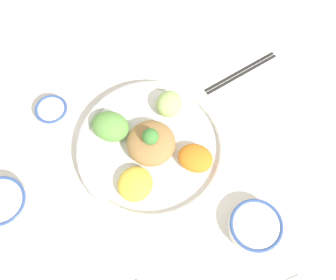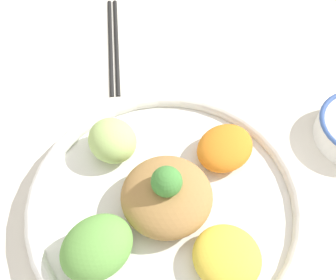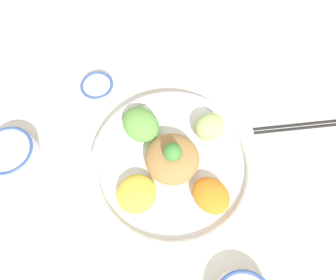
{
  "view_description": "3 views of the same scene",
  "coord_description": "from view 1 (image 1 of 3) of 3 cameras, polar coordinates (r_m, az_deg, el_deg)",
  "views": [
    {
      "loc": [
        -0.12,
        0.33,
        0.9
      ],
      "look_at": [
        -0.04,
        -0.02,
        0.04
      ],
      "focal_mm": 42.0,
      "sensor_mm": 36.0,
      "label": 1
    },
    {
      "loc": [
        0.2,
        0.17,
        0.57
      ],
      "look_at": [
        -0.04,
        -0.03,
        0.09
      ],
      "focal_mm": 50.0,
      "sensor_mm": 36.0,
      "label": 2
    },
    {
      "loc": [
        -0.12,
        0.16,
        0.61
      ],
      "look_at": [
        0.03,
        -0.02,
        0.08
      ],
      "focal_mm": 30.0,
      "sensor_mm": 36.0,
      "label": 3
    }
  ],
  "objects": [
    {
      "name": "ground_plane",
      "position": [
        0.96,
        -2.35,
        -1.49
      ],
      "size": [
        2.4,
        2.4,
        0.0
      ],
      "primitive_type": "plane",
      "color": "silver"
    },
    {
      "name": "salad_platter",
      "position": [
        0.94,
        -2.36,
        -0.72
      ],
      "size": [
        0.36,
        0.36,
        0.1
      ],
      "color": "white",
      "rests_on": "ground_plane"
    },
    {
      "name": "sauce_bowl_red",
      "position": [
        0.98,
        -22.88,
        -8.34
      ],
      "size": [
        0.12,
        0.12,
        0.04
      ],
      "color": "white",
      "rests_on": "ground_plane"
    },
    {
      "name": "rice_bowl_blue",
      "position": [
        1.03,
        -16.45,
        4.04
      ],
      "size": [
        0.08,
        0.08,
        0.03
      ],
      "color": "white",
      "rests_on": "ground_plane"
    },
    {
      "name": "sauce_bowl_dark",
      "position": [
        0.91,
        12.54,
        -12.14
      ],
      "size": [
        0.12,
        0.12,
        0.04
      ],
      "color": "white",
      "rests_on": "ground_plane"
    },
    {
      "name": "chopsticks_pair_far",
      "position": [
        1.08,
        10.52,
        9.61
      ],
      "size": [
        0.17,
        0.17,
        0.01
      ],
      "rotation": [
        0.0,
        0.0,
        0.79
      ],
      "color": "black",
      "rests_on": "ground_plane"
    },
    {
      "name": "serving_spoon_extra",
      "position": [
        0.94,
        18.5,
        -18.45
      ],
      "size": [
        0.11,
        0.09,
        0.01
      ],
      "rotation": [
        0.0,
        0.0,
        0.62
      ],
      "color": "silver",
      "rests_on": "ground_plane"
    }
  ]
}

